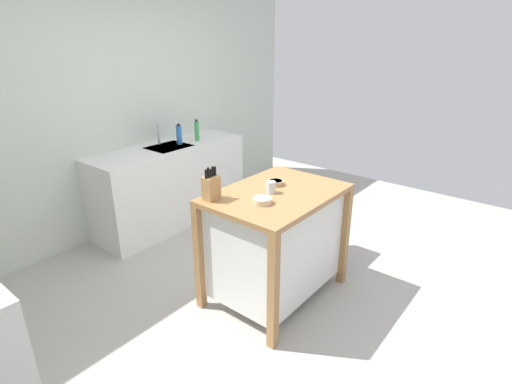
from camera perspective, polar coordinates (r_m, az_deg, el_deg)
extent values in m
plane|color=#ADA8A0|center=(3.45, 2.74, -13.77)|extent=(6.33, 6.33, 0.00)
cube|color=silver|center=(4.41, -19.46, 11.26)|extent=(5.33, 0.10, 2.60)
cube|color=#9E7042|center=(2.98, 2.99, -0.35)|extent=(1.06, 0.76, 0.04)
cube|color=silver|center=(3.16, 2.85, -7.14)|extent=(0.96, 0.66, 0.76)
cube|color=#9E7042|center=(2.67, 2.50, -14.37)|extent=(0.06, 0.06, 0.86)
cube|color=#9E7042|center=(3.41, 12.65, -6.35)|extent=(0.06, 0.06, 0.86)
cube|color=#9E7042|center=(3.06, -8.19, -9.42)|extent=(0.06, 0.06, 0.86)
cube|color=#9E7042|center=(3.72, 3.06, -3.33)|extent=(0.06, 0.06, 0.86)
cube|color=#AD7F4C|center=(2.83, -6.48, 0.55)|extent=(0.11, 0.09, 0.17)
cylinder|color=black|center=(2.76, -7.23, 2.57)|extent=(0.02, 0.02, 0.06)
cylinder|color=black|center=(2.77, -6.91, 2.78)|extent=(0.02, 0.02, 0.07)
cylinder|color=black|center=(2.79, -6.58, 2.73)|extent=(0.02, 0.02, 0.06)
cylinder|color=black|center=(2.80, -6.26, 2.97)|extent=(0.02, 0.02, 0.07)
cylinder|color=black|center=(2.82, -5.95, 3.04)|extent=(0.02, 0.02, 0.07)
cylinder|color=beige|center=(2.76, 0.92, -1.24)|extent=(0.14, 0.14, 0.04)
cylinder|color=gray|center=(2.76, 0.92, -0.90)|extent=(0.11, 0.11, 0.01)
cylinder|color=tan|center=(3.11, 2.84, 1.35)|extent=(0.13, 0.13, 0.04)
cylinder|color=brown|center=(3.11, 2.85, 1.61)|extent=(0.10, 0.10, 0.01)
cylinder|color=silver|center=(2.94, 2.17, 0.69)|extent=(0.07, 0.07, 0.09)
cube|color=gray|center=(3.86, 8.62, -4.82)|extent=(0.34, 0.26, 0.60)
cube|color=black|center=(3.73, 8.88, -0.47)|extent=(0.36, 0.28, 0.03)
cube|color=silver|center=(4.54, -12.18, 1.02)|extent=(1.78, 0.60, 0.89)
cube|color=silver|center=(4.39, -12.45, 6.22)|extent=(0.44, 0.36, 0.03)
cylinder|color=#B7BCC1|center=(4.49, -13.88, 8.06)|extent=(0.02, 0.02, 0.22)
cylinder|color=blue|center=(4.45, -11.02, 8.05)|extent=(0.06, 0.06, 0.20)
cylinder|color=black|center=(4.43, -11.13, 9.46)|extent=(0.04, 0.04, 0.02)
cylinder|color=green|center=(4.57, -8.52, 8.67)|extent=(0.05, 0.05, 0.22)
cylinder|color=black|center=(4.55, -8.60, 10.16)|extent=(0.03, 0.03, 0.02)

